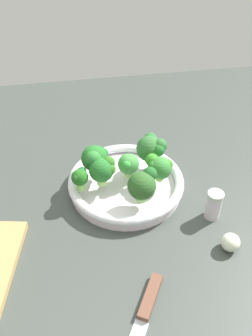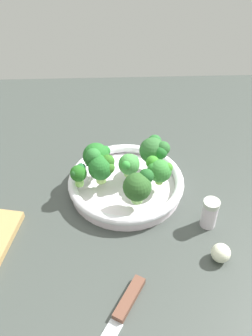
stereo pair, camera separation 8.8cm
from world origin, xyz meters
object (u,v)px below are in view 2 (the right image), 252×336
(broccoli_floret_2, at_px, (159,169))
(bowl, at_px, (126,183))
(broccoli_floret_6, at_px, (79,174))
(broccoli_floret_1, at_px, (139,186))
(knife, at_px, (117,320))
(broccoli_floret_4, at_px, (154,150))
(garlic_bulb, at_px, (221,253))
(broccoli_floret_0, at_px, (102,167))
(pepper_shaker, at_px, (210,213))
(broccoli_floret_3, at_px, (129,164))
(broccoli_floret_5, at_px, (96,156))

(broccoli_floret_2, bearing_deg, bowl, -102.96)
(bowl, xyz_separation_m, broccoli_floret_6, (0.02, -0.11, 0.06))
(broccoli_floret_1, relative_size, broccoli_floret_2, 1.20)
(knife, bearing_deg, broccoli_floret_4, 165.37)
(broccoli_floret_4, distance_m, garlic_bulb, 0.30)
(broccoli_floret_0, relative_size, garlic_bulb, 1.76)
(garlic_bulb, distance_m, pepper_shaker, 0.10)
(broccoli_floret_0, relative_size, broccoli_floret_2, 1.11)
(broccoli_floret_6, bearing_deg, broccoli_floret_3, 104.39)
(broccoli_floret_4, height_order, knife, broccoli_floret_4)
(broccoli_floret_0, height_order, broccoli_floret_1, broccoli_floret_1)
(knife, bearing_deg, pepper_shaker, 136.40)
(broccoli_floret_6, bearing_deg, bowl, 100.84)
(broccoli_floret_0, relative_size, broccoli_floret_4, 0.95)
(broccoli_floret_5, xyz_separation_m, garlic_bulb, (0.25, 0.26, -0.07))
(broccoli_floret_1, bearing_deg, knife, -11.70)
(broccoli_floret_4, bearing_deg, bowl, -55.88)
(broccoli_floret_6, bearing_deg, broccoli_floret_2, 91.19)
(broccoli_floret_0, xyz_separation_m, broccoli_floret_4, (-0.06, 0.13, 0.00))
(broccoli_floret_3, bearing_deg, broccoli_floret_1, 10.81)
(broccoli_floret_6, bearing_deg, knife, 14.19)
(broccoli_floret_2, height_order, broccoli_floret_3, broccoli_floret_2)
(bowl, distance_m, broccoli_floret_6, 0.13)
(broccoli_floret_3, bearing_deg, broccoli_floret_0, -73.90)
(broccoli_floret_3, xyz_separation_m, pepper_shaker, (0.13, 0.17, -0.04))
(broccoli_floret_2, height_order, broccoli_floret_4, broccoli_floret_4)
(broccoli_floret_1, distance_m, broccoli_floret_3, 0.09)
(broccoli_floret_5, bearing_deg, garlic_bulb, 46.35)
(broccoli_floret_0, relative_size, broccoli_floret_1, 0.92)
(bowl, relative_size, knife, 1.20)
(bowl, bearing_deg, broccoli_floret_0, -80.47)
(broccoli_floret_1, distance_m, pepper_shaker, 0.17)
(broccoli_floret_0, distance_m, pepper_shaker, 0.27)
(knife, relative_size, garlic_bulb, 5.93)
(broccoli_floret_0, xyz_separation_m, broccoli_floret_2, (0.01, 0.14, -0.00))
(broccoli_floret_6, distance_m, pepper_shaker, 0.31)
(bowl, distance_m, broccoli_floret_5, 0.10)
(pepper_shaker, bearing_deg, broccoli_floret_1, -106.16)
(broccoli_floret_0, distance_m, broccoli_floret_1, 0.11)
(broccoli_floret_4, distance_m, pepper_shaker, 0.21)
(broccoli_floret_0, distance_m, broccoli_floret_5, 0.04)
(broccoli_floret_0, bearing_deg, knife, 4.79)
(bowl, xyz_separation_m, pepper_shaker, (0.12, 0.18, 0.02))
(broccoli_floret_6, relative_size, garlic_bulb, 1.38)
(broccoli_floret_4, height_order, broccoli_floret_5, broccoli_floret_5)
(bowl, xyz_separation_m, broccoli_floret_5, (-0.03, -0.07, 0.07))
(broccoli_floret_4, bearing_deg, garlic_bulb, 22.86)
(broccoli_floret_3, xyz_separation_m, broccoli_floret_5, (-0.02, -0.08, 0.01))
(garlic_bulb, bearing_deg, bowl, -139.60)
(broccoli_floret_3, bearing_deg, knife, -6.19)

